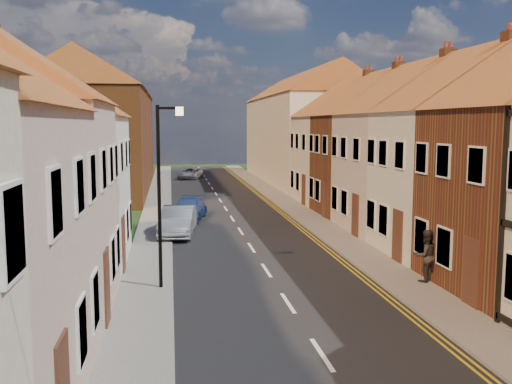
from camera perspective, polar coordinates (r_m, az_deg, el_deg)
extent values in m
cube|color=black|center=(29.45, -1.55, -3.95)|extent=(7.00, 90.00, 0.02)
cube|color=#A69E97|center=(29.25, -10.16, -4.04)|extent=(1.80, 90.00, 0.12)
cube|color=#A69E97|center=(30.29, 6.75, -3.60)|extent=(1.80, 90.00, 0.12)
cube|color=#ECE4C6|center=(25.77, 21.31, 0.76)|extent=(8.00, 5.00, 6.00)
cube|color=brown|center=(24.17, 24.14, 12.62)|extent=(0.60, 0.60, 1.60)
cube|color=beige|center=(30.55, 16.29, 1.83)|extent=(8.00, 5.80, 6.00)
cube|color=brown|center=(28.50, 18.62, 11.88)|extent=(0.60, 0.60, 1.60)
cube|color=brown|center=(35.51, 12.64, 2.59)|extent=(8.00, 5.00, 6.00)
cube|color=brown|center=(33.76, 14.05, 11.18)|extent=(0.60, 0.60, 1.60)
cube|color=#ECE4C6|center=(40.58, 9.89, 3.17)|extent=(8.00, 5.80, 6.00)
cube|color=brown|center=(38.42, 11.15, 10.70)|extent=(0.60, 0.60, 1.60)
cube|color=white|center=(23.45, -22.78, -0.11)|extent=(8.00, 6.10, 5.80)
cube|color=#ECE4C6|center=(55.25, 4.88, 5.22)|extent=(8.00, 24.00, 8.00)
cube|color=brown|center=(49.09, -15.37, 4.81)|extent=(8.00, 24.00, 8.00)
cylinder|color=black|center=(18.88, -9.66, -0.56)|extent=(0.12, 0.12, 6.00)
cube|color=black|center=(18.73, -8.75, 8.29)|extent=(0.70, 0.08, 0.08)
cube|color=#FFD899|center=(18.73, -7.67, 8.00)|extent=(0.25, 0.15, 0.28)
imported|color=#A1A4A8|center=(28.53, -7.81, -2.91)|extent=(2.06, 4.55, 1.45)
imported|color=navy|center=(33.10, -6.78, -1.74)|extent=(2.57, 4.52, 1.23)
imported|color=#95979C|center=(57.89, -6.53, 1.87)|extent=(3.01, 4.44, 1.13)
imported|color=#2B2623|center=(20.50, 16.62, -6.12)|extent=(0.95, 0.77, 1.81)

